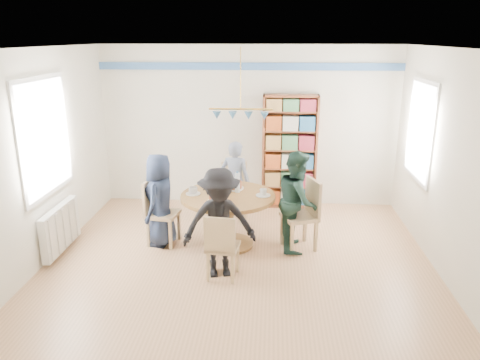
# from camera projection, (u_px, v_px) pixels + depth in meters

# --- Properties ---
(ground) EXTENTS (5.00, 5.00, 0.00)m
(ground) POSITION_uv_depth(u_px,v_px,m) (238.00, 268.00, 5.95)
(ground) COLOR tan
(room_shell) EXTENTS (5.00, 5.00, 5.00)m
(room_shell) POSITION_uv_depth(u_px,v_px,m) (223.00, 127.00, 6.31)
(room_shell) COLOR white
(room_shell) RESTS_ON ground
(radiator) EXTENTS (0.12, 1.00, 0.60)m
(radiator) POSITION_uv_depth(u_px,v_px,m) (61.00, 228.00, 6.29)
(radiator) COLOR silver
(radiator) RESTS_ON ground
(dining_table) EXTENTS (1.30, 1.30, 0.75)m
(dining_table) POSITION_uv_depth(u_px,v_px,m) (228.00, 208.00, 6.44)
(dining_table) COLOR brown
(dining_table) RESTS_ON ground
(chair_left) EXTENTS (0.47, 0.47, 0.93)m
(chair_left) POSITION_uv_depth(u_px,v_px,m) (157.00, 209.00, 6.54)
(chair_left) COLOR tan
(chair_left) RESTS_ON ground
(chair_right) EXTENTS (0.56, 0.56, 0.98)m
(chair_right) POSITION_uv_depth(u_px,v_px,m) (305.00, 211.00, 6.38)
(chair_right) COLOR tan
(chair_right) RESTS_ON ground
(chair_far) EXTENTS (0.44, 0.44, 0.91)m
(chair_far) POSITION_uv_depth(u_px,v_px,m) (234.00, 188.00, 7.44)
(chair_far) COLOR tan
(chair_far) RESTS_ON ground
(chair_near) EXTENTS (0.41, 0.41, 0.84)m
(chair_near) POSITION_uv_depth(u_px,v_px,m) (222.00, 244.00, 5.54)
(chair_near) COLOR tan
(chair_near) RESTS_ON ground
(person_left) EXTENTS (0.51, 0.70, 1.31)m
(person_left) POSITION_uv_depth(u_px,v_px,m) (160.00, 200.00, 6.47)
(person_left) COLOR #182136
(person_left) RESTS_ON ground
(person_right) EXTENTS (0.53, 0.68, 1.38)m
(person_right) POSITION_uv_depth(u_px,v_px,m) (298.00, 201.00, 6.33)
(person_right) COLOR #172E25
(person_right) RESTS_ON ground
(person_far) EXTENTS (0.53, 0.42, 1.30)m
(person_far) POSITION_uv_depth(u_px,v_px,m) (235.00, 182.00, 7.29)
(person_far) COLOR gray
(person_far) RESTS_ON ground
(person_near) EXTENTS (0.98, 0.70, 1.37)m
(person_near) POSITION_uv_depth(u_px,v_px,m) (219.00, 223.00, 5.59)
(person_near) COLOR black
(person_near) RESTS_ON ground
(bookshelf) EXTENTS (0.91, 0.27, 1.92)m
(bookshelf) POSITION_uv_depth(u_px,v_px,m) (289.00, 153.00, 7.85)
(bookshelf) COLOR brown
(bookshelf) RESTS_ON ground
(tableware) EXTENTS (1.16, 1.16, 0.31)m
(tableware) POSITION_uv_depth(u_px,v_px,m) (226.00, 189.00, 6.39)
(tableware) COLOR white
(tableware) RESTS_ON dining_table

